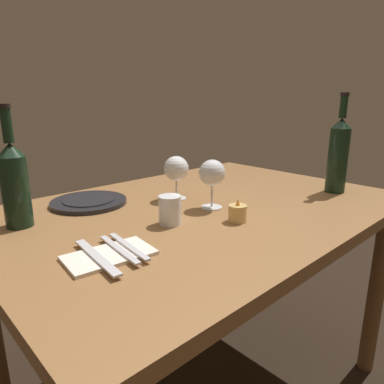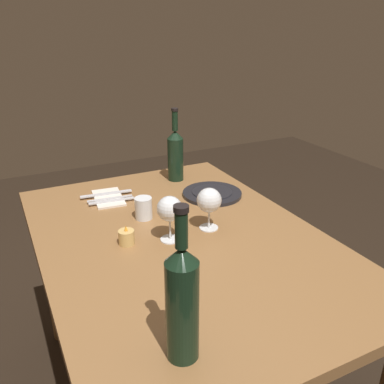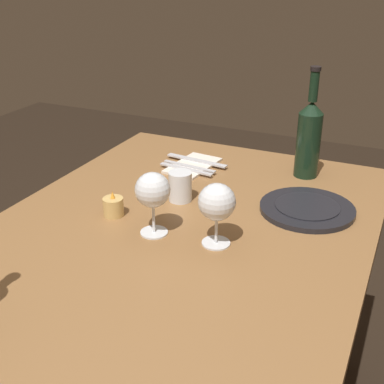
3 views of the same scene
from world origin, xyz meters
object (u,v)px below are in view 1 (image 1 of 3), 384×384
object	(u,v)px
votive_candle	(238,214)
dinner_plate	(89,202)
water_tumbler	(170,212)
table_knife	(97,257)
wine_glass_right	(212,174)
fork_outer	(129,246)
wine_bottle	(338,154)
fork_inner	(119,249)
wine_glass_left	(176,170)
folded_napkin	(109,255)
wine_bottle_second	(15,182)

from	to	relation	value
votive_candle	dinner_plate	xyz separation A→B (m)	(0.23, -0.44, -0.02)
water_tumbler	table_knife	size ratio (longest dim) A/B	0.38
wine_glass_right	fork_outer	distance (m)	0.39
wine_bottle	dinner_plate	world-z (taller)	wine_bottle
dinner_plate	fork_inner	world-z (taller)	dinner_plate
table_knife	water_tumbler	bearing A→B (deg)	-165.33
wine_glass_left	folded_napkin	distance (m)	0.48
water_tumbler	votive_candle	distance (m)	0.19
folded_napkin	wine_glass_left	bearing A→B (deg)	-149.02
votive_candle	fork_outer	bearing A→B (deg)	-7.98
fork_outer	table_knife	bearing A→B (deg)	0.00
fork_inner	fork_outer	xyz separation A→B (m)	(-0.02, 0.00, 0.00)
wine_glass_left	wine_bottle_second	size ratio (longest dim) A/B	0.46
wine_bottle_second	votive_candle	distance (m)	0.61
wine_glass_right	wine_bottle	world-z (taller)	wine_bottle
water_tumbler	fork_outer	distance (m)	0.19
water_tumbler	wine_bottle_second	bearing A→B (deg)	-40.90
dinner_plate	fork_outer	world-z (taller)	dinner_plate
wine_bottle_second	folded_napkin	size ratio (longest dim) A/B	1.62
water_tumbler	fork_outer	world-z (taller)	water_tumbler
folded_napkin	fork_inner	bearing A→B (deg)	180.00
wine_glass_left	table_knife	size ratio (longest dim) A/B	0.71
wine_bottle_second	wine_bottle	bearing A→B (deg)	156.49
wine_glass_right	dinner_plate	world-z (taller)	wine_glass_right
votive_candle	dinner_plate	size ratio (longest dim) A/B	0.27
folded_napkin	fork_outer	size ratio (longest dim) A/B	1.11
wine_bottle	dinner_plate	size ratio (longest dim) A/B	1.46
water_tumbler	folded_napkin	world-z (taller)	water_tumbler
wine_glass_right	wine_bottle_second	distance (m)	0.55
wine_glass_left	water_tumbler	world-z (taller)	wine_glass_left
water_tumbler	fork_inner	world-z (taller)	water_tumbler
table_knife	fork_outer	bearing A→B (deg)	180.00
wine_bottle_second	table_knife	world-z (taller)	wine_bottle_second
water_tumbler	folded_napkin	xyz separation A→B (m)	(0.23, 0.07, -0.03)
water_tumbler	votive_candle	size ratio (longest dim) A/B	1.20
wine_glass_right	votive_candle	xyz separation A→B (m)	(0.04, 0.14, -0.09)
wine_glass_left	dinner_plate	xyz separation A→B (m)	(0.25, -0.15, -0.10)
wine_glass_left	wine_bottle_second	bearing A→B (deg)	-10.83
wine_bottle	folded_napkin	bearing A→B (deg)	-5.59
wine_bottle_second	dinner_plate	xyz separation A→B (m)	(-0.23, -0.06, -0.11)
folded_napkin	table_knife	xyz separation A→B (m)	(0.03, 0.00, 0.01)
folded_napkin	table_knife	size ratio (longest dim) A/B	0.95
dinner_plate	fork_inner	distance (m)	0.42
wine_glass_left	fork_inner	xyz separation A→B (m)	(0.38, 0.24, -0.09)
folded_napkin	table_knife	bearing A→B (deg)	0.00
wine_glass_right	votive_candle	bearing A→B (deg)	75.37
wine_glass_left	table_knife	distance (m)	0.51
wine_glass_left	dinner_plate	size ratio (longest dim) A/B	0.61
dinner_plate	water_tumbler	bearing A→B (deg)	103.02
water_tumbler	table_knife	distance (m)	0.27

